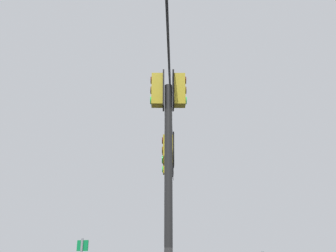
% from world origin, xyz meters
% --- Properties ---
extents(signal_mast_assembly, '(4.84, 0.97, 7.02)m').
position_xyz_m(signal_mast_assembly, '(1.37, -0.10, 5.04)').
color(signal_mast_assembly, black).
rests_on(signal_mast_assembly, ground).
extents(overhead_wire_span, '(26.25, 1.81, 1.83)m').
position_xyz_m(overhead_wire_span, '(1.62, -0.14, 8.00)').
color(overhead_wire_span, black).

